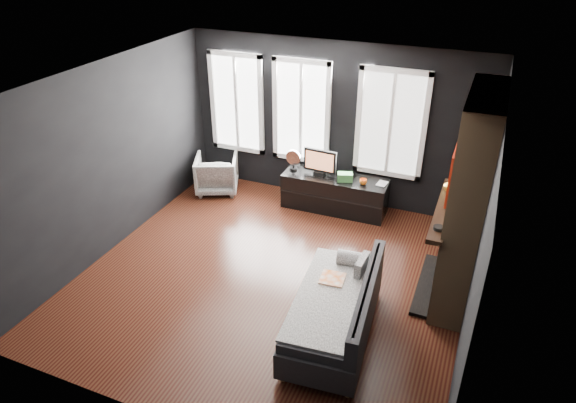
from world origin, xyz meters
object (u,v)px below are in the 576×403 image
at_px(monitor, 320,161).
at_px(mug, 363,181).
at_px(sofa, 334,306).
at_px(media_console, 335,193).
at_px(mantel_vase, 450,185).
at_px(book, 378,177).
at_px(armchair, 217,172).

relative_size(monitor, mug, 4.78).
xyz_separation_m(sofa, monitor, (-1.17, 2.82, 0.44)).
distance_m(sofa, media_console, 2.97).
height_order(sofa, mantel_vase, mantel_vase).
bearing_deg(book, media_console, -174.86).
bearing_deg(mantel_vase, monitor, 153.72).
distance_m(sofa, book, 2.91).
xyz_separation_m(mug, mantel_vase, (1.37, -0.98, 0.66)).
distance_m(media_console, mug, 0.61).
xyz_separation_m(armchair, media_console, (2.15, 0.15, -0.07)).
bearing_deg(mantel_vase, sofa, -118.15).
height_order(sofa, mug, sofa).
bearing_deg(monitor, book, 7.27).
height_order(sofa, monitor, monitor).
height_order(armchair, monitor, monitor).
height_order(sofa, book, sofa).
bearing_deg(sofa, mug, 93.52).
relative_size(media_console, book, 8.44).
bearing_deg(book, mantel_vase, -43.75).
relative_size(media_console, monitor, 3.06).
relative_size(media_console, mug, 14.61).
bearing_deg(mug, media_console, 171.45).
distance_m(armchair, monitor, 1.94).
xyz_separation_m(sofa, mug, (-0.42, 2.75, 0.25)).
bearing_deg(media_console, mantel_vase, -30.46).
bearing_deg(mug, mantel_vase, -35.60).
bearing_deg(monitor, armchair, -172.00).
xyz_separation_m(monitor, book, (0.96, 0.06, -0.15)).
height_order(media_console, monitor, monitor).
bearing_deg(media_console, armchair, -176.89).
xyz_separation_m(media_console, monitor, (-0.27, -0.00, 0.55)).
relative_size(sofa, monitor, 3.35).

